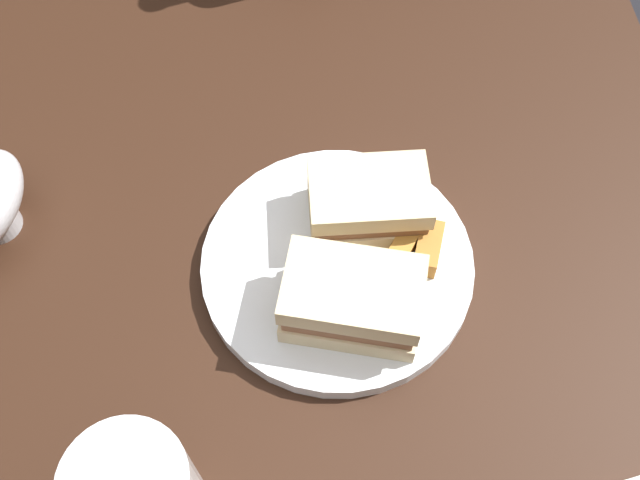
# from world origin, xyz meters

# --- Properties ---
(ground_plane) EXTENTS (6.00, 6.00, 0.00)m
(ground_plane) POSITION_xyz_m (0.00, 0.00, 0.00)
(ground_plane) COLOR black
(dining_table) EXTENTS (1.19, 0.80, 0.77)m
(dining_table) POSITION_xyz_m (0.00, 0.00, 0.39)
(dining_table) COLOR black
(dining_table) RESTS_ON ground
(plate) EXTENTS (0.25, 0.25, 0.02)m
(plate) POSITION_xyz_m (0.03, 0.03, 0.78)
(plate) COLOR white
(plate) RESTS_ON dining_table
(sandwich_half_left) EXTENTS (0.10, 0.13, 0.06)m
(sandwich_half_left) POSITION_xyz_m (0.08, 0.04, 0.82)
(sandwich_half_left) COLOR beige
(sandwich_half_left) RESTS_ON plate
(sandwich_half_right) EXTENTS (0.07, 0.11, 0.05)m
(sandwich_half_right) POSITION_xyz_m (-0.01, 0.06, 0.82)
(sandwich_half_right) COLOR beige
(sandwich_half_right) RESTS_ON plate
(potato_wedge_front) EXTENTS (0.05, 0.04, 0.02)m
(potato_wedge_front) POSITION_xyz_m (0.03, 0.11, 0.80)
(potato_wedge_front) COLOR #AD702D
(potato_wedge_front) RESTS_ON plate
(potato_wedge_middle) EXTENTS (0.04, 0.04, 0.02)m
(potato_wedge_middle) POSITION_xyz_m (0.02, 0.09, 0.80)
(potato_wedge_middle) COLOR #B77F33
(potato_wedge_middle) RESTS_ON plate
(potato_wedge_back) EXTENTS (0.04, 0.03, 0.02)m
(potato_wedge_back) POSITION_xyz_m (0.06, 0.08, 0.80)
(potato_wedge_back) COLOR #AD702D
(potato_wedge_back) RESTS_ON plate
(potato_wedge_left_edge) EXTENTS (0.03, 0.05, 0.02)m
(potato_wedge_left_edge) POSITION_xyz_m (0.06, 0.06, 0.80)
(potato_wedge_left_edge) COLOR gold
(potato_wedge_left_edge) RESTS_ON plate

